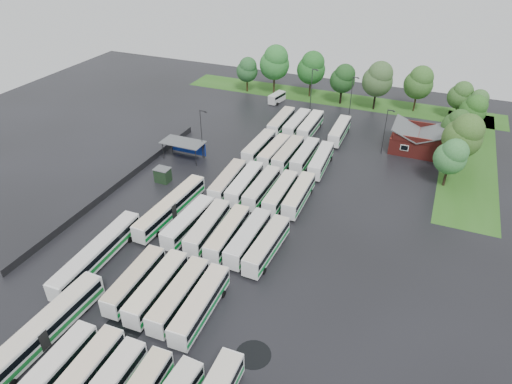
% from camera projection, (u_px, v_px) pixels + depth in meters
% --- Properties ---
extents(ground, '(160.00, 160.00, 0.00)m').
position_uv_depth(ground, '(211.00, 244.00, 66.31)').
color(ground, black).
rests_on(ground, ground).
extents(brick_building, '(10.07, 8.60, 5.39)m').
position_uv_depth(brick_building, '(417.00, 142.00, 90.85)').
color(brick_building, maroon).
rests_on(brick_building, ground).
extents(wash_shed, '(8.20, 4.20, 3.58)m').
position_uv_depth(wash_shed, '(184.00, 144.00, 87.55)').
color(wash_shed, '#2D2D30').
rests_on(wash_shed, ground).
extents(utility_hut, '(2.70, 2.20, 2.62)m').
position_uv_depth(utility_hut, '(163.00, 175.00, 80.76)').
color(utility_hut, black).
rests_on(utility_hut, ground).
extents(grass_strip_north, '(80.00, 10.00, 0.01)m').
position_uv_depth(grass_strip_north, '(336.00, 99.00, 116.25)').
color(grass_strip_north, '#295B18').
rests_on(grass_strip_north, ground).
extents(grass_strip_east, '(10.00, 50.00, 0.01)m').
position_uv_depth(grass_strip_east, '(469.00, 159.00, 88.59)').
color(grass_strip_east, '#295B18').
rests_on(grass_strip_east, ground).
extents(west_fence, '(0.10, 50.00, 1.20)m').
position_uv_depth(west_fence, '(119.00, 184.00, 79.51)').
color(west_fence, '#2D2D30').
rests_on(west_fence, ground).
extents(bus_r0c0, '(2.46, 11.10, 3.08)m').
position_uv_depth(bus_r0c0, '(53.00, 370.00, 46.31)').
color(bus_r0c0, white).
rests_on(bus_r0c0, ground).
extents(bus_r0c1, '(2.78, 11.59, 3.21)m').
position_uv_depth(bus_r0c1, '(81.00, 378.00, 45.48)').
color(bus_r0c1, white).
rests_on(bus_r0c1, ground).
extents(bus_r1c0, '(2.74, 11.19, 3.09)m').
position_uv_depth(bus_r1c0, '(135.00, 280.00, 57.46)').
color(bus_r1c0, white).
rests_on(bus_r1c0, ground).
extents(bus_r1c1, '(2.84, 11.72, 3.24)m').
position_uv_depth(bus_r1c1, '(157.00, 287.00, 56.27)').
color(bus_r1c1, white).
rests_on(bus_r1c1, ground).
extents(bus_r1c2, '(2.77, 11.64, 3.22)m').
position_uv_depth(bus_r1c2, '(179.00, 295.00, 55.17)').
color(bus_r1c2, white).
rests_on(bus_r1c2, ground).
extents(bus_r1c3, '(2.94, 11.79, 3.26)m').
position_uv_depth(bus_r1c3, '(200.00, 304.00, 53.85)').
color(bus_r1c3, white).
rests_on(bus_r1c3, ground).
extents(bus_r2c0, '(2.88, 11.59, 3.20)m').
position_uv_depth(bus_r2c0, '(189.00, 222.00, 67.97)').
color(bus_r2c0, white).
rests_on(bus_r2c0, ground).
extents(bus_r2c1, '(3.00, 11.53, 3.18)m').
position_uv_depth(bus_r2c1, '(208.00, 227.00, 66.94)').
color(bus_r2c1, white).
rests_on(bus_r2c1, ground).
extents(bus_r2c2, '(2.77, 11.46, 3.17)m').
position_uv_depth(bus_r2c2, '(228.00, 233.00, 65.68)').
color(bus_r2c2, white).
rests_on(bus_r2c2, ground).
extents(bus_r2c3, '(2.52, 11.57, 3.22)m').
position_uv_depth(bus_r2c3, '(248.00, 238.00, 64.73)').
color(bus_r2c3, white).
rests_on(bus_r2c3, ground).
extents(bus_r2c4, '(2.79, 11.55, 3.20)m').
position_uv_depth(bus_r2c4, '(267.00, 245.00, 63.33)').
color(bus_r2c4, white).
rests_on(bus_r2c4, ground).
extents(bus_r3c0, '(2.98, 11.62, 3.21)m').
position_uv_depth(bus_r3c0, '(228.00, 181.00, 78.13)').
color(bus_r3c0, white).
rests_on(bus_r3c0, ground).
extents(bus_r3c1, '(2.83, 11.72, 3.24)m').
position_uv_depth(bus_r3c1, '(245.00, 183.00, 77.35)').
color(bus_r3c1, white).
rests_on(bus_r3c1, ground).
extents(bus_r3c2, '(2.48, 11.26, 3.13)m').
position_uv_depth(bus_r3c2, '(262.00, 188.00, 76.33)').
color(bus_r3c2, white).
rests_on(bus_r3c2, ground).
extents(bus_r3c3, '(2.47, 11.22, 3.12)m').
position_uv_depth(bus_r3c3, '(280.00, 193.00, 74.98)').
color(bus_r3c3, white).
rests_on(bus_r3c3, ground).
extents(bus_r3c4, '(2.56, 11.25, 3.12)m').
position_uv_depth(bus_r3c4, '(299.00, 195.00, 74.47)').
color(bus_r3c4, white).
rests_on(bus_r3c4, ground).
extents(bus_r4c0, '(2.64, 11.58, 3.21)m').
position_uv_depth(bus_r4c0, '(259.00, 147.00, 89.19)').
color(bus_r4c0, white).
rests_on(bus_r4c0, ground).
extents(bus_r4c1, '(2.75, 11.13, 3.08)m').
position_uv_depth(bus_r4c1, '(274.00, 151.00, 87.76)').
color(bus_r4c1, white).
rests_on(bus_r4c1, ground).
extents(bus_r4c2, '(2.67, 11.53, 3.20)m').
position_uv_depth(bus_r4c2, '(288.00, 154.00, 86.75)').
color(bus_r4c2, white).
rests_on(bus_r4c2, ground).
extents(bus_r4c3, '(2.40, 11.25, 3.13)m').
position_uv_depth(bus_r4c3, '(305.00, 156.00, 86.15)').
color(bus_r4c3, white).
rests_on(bus_r4c3, ground).
extents(bus_r4c4, '(2.86, 11.33, 3.13)m').
position_uv_depth(bus_r4c4, '(321.00, 160.00, 84.59)').
color(bus_r4c4, white).
rests_on(bus_r4c4, ground).
extents(bus_r5c0, '(2.62, 11.70, 3.25)m').
position_uv_depth(bus_r5c0, '(281.00, 122.00, 99.52)').
color(bus_r5c0, white).
rests_on(bus_r5c0, ground).
extents(bus_r5c1, '(2.66, 11.58, 3.21)m').
position_uv_depth(bus_r5c1, '(297.00, 124.00, 98.72)').
color(bus_r5c1, white).
rests_on(bus_r5c1, ground).
extents(bus_r5c2, '(2.54, 11.73, 3.26)m').
position_uv_depth(bus_r5c2, '(311.00, 126.00, 97.73)').
color(bus_r5c2, white).
rests_on(bus_r5c2, ground).
extents(bus_r5c4, '(2.61, 11.35, 3.15)m').
position_uv_depth(bus_r5c4, '(340.00, 131.00, 95.63)').
color(bus_r5c4, white).
rests_on(bus_r5c4, ground).
extents(artic_bus_west_a, '(2.92, 17.37, 3.21)m').
position_uv_depth(artic_bus_west_a, '(42.00, 331.00, 50.44)').
color(artic_bus_west_a, white).
rests_on(artic_bus_west_a, ground).
extents(artic_bus_west_b, '(3.07, 16.81, 3.10)m').
position_uv_depth(artic_bus_west_b, '(171.00, 207.00, 71.46)').
color(artic_bus_west_b, white).
rests_on(artic_bus_west_b, ground).
extents(artic_bus_west_c, '(2.93, 17.10, 3.16)m').
position_uv_depth(artic_bus_west_c, '(97.00, 253.00, 61.85)').
color(artic_bus_west_c, white).
rests_on(artic_bus_west_c, ground).
extents(minibus, '(2.95, 5.63, 2.34)m').
position_uv_depth(minibus, '(277.00, 97.00, 113.51)').
color(minibus, silver).
rests_on(minibus, ground).
extents(tree_north_0, '(5.55, 5.55, 9.18)m').
position_uv_depth(tree_north_0, '(247.00, 69.00, 117.81)').
color(tree_north_0, '#3B2614').
rests_on(tree_north_0, ground).
extents(tree_north_1, '(7.60, 7.60, 12.59)m').
position_uv_depth(tree_north_1, '(275.00, 62.00, 115.72)').
color(tree_north_1, '#3C2C1A').
rests_on(tree_north_1, ground).
extents(tree_north_2, '(7.10, 7.10, 11.75)m').
position_uv_depth(tree_north_2, '(312.00, 67.00, 113.71)').
color(tree_north_2, '#2F2214').
rests_on(tree_north_2, ground).
extents(tree_north_3, '(6.08, 6.08, 10.07)m').
position_uv_depth(tree_north_3, '(343.00, 78.00, 109.97)').
color(tree_north_3, black).
rests_on(tree_north_3, ground).
extents(tree_north_4, '(7.12, 7.12, 11.79)m').
position_uv_depth(tree_north_4, '(378.00, 79.00, 106.21)').
color(tree_north_4, black).
rests_on(tree_north_4, ground).
extents(tree_north_5, '(6.68, 6.68, 11.06)m').
position_uv_depth(tree_north_5, '(419.00, 82.00, 105.53)').
color(tree_north_5, '#392616').
rests_on(tree_north_5, ground).
extents(tree_north_6, '(5.42, 5.42, 8.98)m').
position_uv_depth(tree_north_6, '(461.00, 95.00, 102.31)').
color(tree_north_6, '#362815').
rests_on(tree_north_6, ground).
extents(tree_east_0, '(5.52, 5.51, 9.13)m').
position_uv_depth(tree_east_0, '(452.00, 156.00, 77.02)').
color(tree_east_0, black).
rests_on(tree_east_0, ground).
extents(tree_east_1, '(6.92, 6.92, 11.46)m').
position_uv_depth(tree_east_1, '(464.00, 135.00, 80.53)').
color(tree_east_1, black).
rests_on(tree_east_1, ground).
extents(tree_east_2, '(5.34, 5.33, 8.83)m').
position_uv_depth(tree_east_2, '(457.00, 124.00, 88.79)').
color(tree_east_2, black).
rests_on(tree_east_2, ground).
extents(tree_east_3, '(5.50, 5.50, 9.12)m').
position_uv_depth(tree_east_3, '(474.00, 109.00, 94.79)').
color(tree_east_3, black).
rests_on(tree_east_3, ground).
extents(tree_east_4, '(4.91, 4.89, 8.10)m').
position_uv_depth(tree_east_4, '(477.00, 102.00, 100.26)').
color(tree_east_4, black).
rests_on(tree_east_4, ground).
extents(lamp_post_ne, '(1.42, 0.28, 9.24)m').
position_uv_depth(lamp_post_ne, '(386.00, 129.00, 87.80)').
color(lamp_post_ne, '#2D2D30').
rests_on(lamp_post_ne, ground).
extents(lamp_post_nw, '(1.53, 0.30, 9.97)m').
position_uv_depth(lamp_post_nw, '(202.00, 131.00, 85.89)').
color(lamp_post_nw, '#2D2D30').
rests_on(lamp_post_nw, ground).
extents(lamp_post_back_w, '(1.50, 0.29, 9.73)m').
position_uv_depth(lamp_post_back_w, '(312.00, 86.00, 107.70)').
color(lamp_post_back_w, '#2D2D30').
rests_on(lamp_post_back_w, ground).
extents(lamp_post_back_e, '(1.46, 0.28, 9.46)m').
position_uv_depth(lamp_post_back_e, '(352.00, 94.00, 103.70)').
color(lamp_post_back_e, '#2D2D30').
rests_on(lamp_post_back_e, ground).
extents(puddle_0, '(4.85, 4.85, 0.01)m').
position_uv_depth(puddle_0, '(124.00, 328.00, 53.11)').
color(puddle_0, black).
rests_on(puddle_0, ground).
extents(puddle_2, '(6.06, 6.06, 0.01)m').
position_uv_depth(puddle_2, '(188.00, 224.00, 70.48)').
color(puddle_2, black).
rests_on(puddle_2, ground).
extents(puddle_3, '(2.92, 2.92, 0.01)m').
position_uv_depth(puddle_3, '(235.00, 257.00, 63.96)').
color(puddle_3, black).
rests_on(puddle_3, ground).
extents(puddle_4, '(3.97, 3.97, 0.01)m').
position_uv_depth(puddle_4, '(253.00, 355.00, 49.97)').
color(puddle_4, black).
rests_on(puddle_4, ground).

